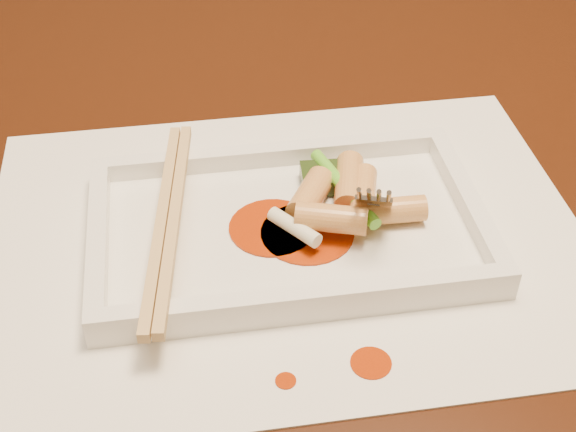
{
  "coord_description": "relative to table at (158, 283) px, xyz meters",
  "views": [
    {
      "loc": [
        0.03,
        -0.47,
        1.11
      ],
      "look_at": [
        0.1,
        -0.07,
        0.77
      ],
      "focal_mm": 50.0,
      "sensor_mm": 36.0,
      "label": 1
    }
  ],
  "objects": [
    {
      "name": "table",
      "position": [
        0.0,
        0.0,
        0.0
      ],
      "size": [
        1.4,
        0.9,
        0.75
      ],
      "color": "black",
      "rests_on": "ground"
    },
    {
      "name": "placemat",
      "position": [
        0.1,
        -0.07,
        0.1
      ],
      "size": [
        0.4,
        0.3,
        0.0
      ],
      "primitive_type": "cube",
      "color": "white",
      "rests_on": "table"
    },
    {
      "name": "sauce_splatter_a",
      "position": [
        0.13,
        -0.19,
        0.1
      ],
      "size": [
        0.02,
        0.02,
        0.0
      ],
      "primitive_type": "cylinder",
      "color": "#A32C04",
      "rests_on": "placemat"
    },
    {
      "name": "sauce_splatter_b",
      "position": [
        0.08,
        -0.19,
        0.1
      ],
      "size": [
        0.01,
        0.01,
        0.0
      ],
      "primitive_type": "cylinder",
      "color": "#A32C04",
      "rests_on": "placemat"
    },
    {
      "name": "plate_base",
      "position": [
        0.1,
        -0.07,
        0.11
      ],
      "size": [
        0.26,
        0.16,
        0.01
      ],
      "primitive_type": "cube",
      "color": "white",
      "rests_on": "placemat"
    },
    {
      "name": "plate_rim_far",
      "position": [
        0.1,
        0.0,
        0.12
      ],
      "size": [
        0.26,
        0.01,
        0.01
      ],
      "primitive_type": "cube",
      "color": "white",
      "rests_on": "plate_base"
    },
    {
      "name": "plate_rim_near",
      "position": [
        0.1,
        -0.15,
        0.12
      ],
      "size": [
        0.26,
        0.01,
        0.01
      ],
      "primitive_type": "cube",
      "color": "white",
      "rests_on": "plate_base"
    },
    {
      "name": "plate_rim_left",
      "position": [
        -0.03,
        -0.07,
        0.12
      ],
      "size": [
        0.01,
        0.14,
        0.01
      ],
      "primitive_type": "cube",
      "color": "white",
      "rests_on": "plate_base"
    },
    {
      "name": "plate_rim_right",
      "position": [
        0.22,
        -0.07,
        0.12
      ],
      "size": [
        0.01,
        0.14,
        0.01
      ],
      "primitive_type": "cube",
      "color": "white",
      "rests_on": "plate_base"
    },
    {
      "name": "veg_piece",
      "position": [
        0.13,
        -0.03,
        0.12
      ],
      "size": [
        0.04,
        0.03,
        0.01
      ],
      "primitive_type": "cube",
      "rotation": [
        0.0,
        0.0,
        -0.06
      ],
      "color": "black",
      "rests_on": "plate_base"
    },
    {
      "name": "scallion_white",
      "position": [
        0.1,
        -0.09,
        0.12
      ],
      "size": [
        0.03,
        0.04,
        0.01
      ],
      "primitive_type": "cylinder",
      "rotation": [
        1.57,
        0.0,
        0.65
      ],
      "color": "#EAEACC",
      "rests_on": "plate_base"
    },
    {
      "name": "scallion_green",
      "position": [
        0.14,
        -0.05,
        0.12
      ],
      "size": [
        0.03,
        0.08,
        0.01
      ],
      "primitive_type": "cylinder",
      "rotation": [
        1.57,
        0.0,
        0.29
      ],
      "color": "#4AAC1B",
      "rests_on": "plate_base"
    },
    {
      "name": "chopstick_a",
      "position": [
        0.01,
        -0.07,
        0.13
      ],
      "size": [
        0.03,
        0.2,
        0.01
      ],
      "primitive_type": "cube",
      "rotation": [
        0.0,
        0.0,
        -0.13
      ],
      "color": "tan",
      "rests_on": "plate_rim_near"
    },
    {
      "name": "chopstick_b",
      "position": [
        0.02,
        -0.07,
        0.13
      ],
      "size": [
        0.03,
        0.2,
        0.01
      ],
      "primitive_type": "cube",
      "rotation": [
        0.0,
        0.0,
        -0.13
      ],
      "color": "tan",
      "rests_on": "plate_rim_near"
    },
    {
      "name": "fork",
      "position": [
        0.17,
        -0.06,
        0.18
      ],
      "size": [
        0.09,
        0.1,
        0.14
      ],
      "primitive_type": null,
      "color": "silver",
      "rests_on": "plate_base"
    },
    {
      "name": "sauce_blob_0",
      "position": [
        0.11,
        -0.08,
        0.11
      ],
      "size": [
        0.06,
        0.06,
        0.0
      ],
      "primitive_type": "cylinder",
      "color": "#A32C04",
      "rests_on": "plate_base"
    },
    {
      "name": "sauce_blob_1",
      "position": [
        0.09,
        -0.07,
        0.11
      ],
      "size": [
        0.06,
        0.06,
        0.0
      ],
      "primitive_type": "cylinder",
      "color": "#A32C04",
      "rests_on": "plate_base"
    },
    {
      "name": "rice_cake_0",
      "position": [
        0.15,
        -0.06,
        0.12
      ],
      "size": [
        0.03,
        0.05,
        0.02
      ],
      "primitive_type": "cylinder",
      "rotation": [
        1.57,
        0.0,
        2.85
      ],
      "color": "tan",
      "rests_on": "plate_base"
    },
    {
      "name": "rice_cake_1",
      "position": [
        0.11,
        -0.06,
        0.12
      ],
      "size": [
        0.04,
        0.05,
        0.02
      ],
      "primitive_type": "cylinder",
      "rotation": [
        1.57,
        0.0,
        2.6
      ],
      "color": "tan",
      "rests_on": "plate_base"
    },
    {
      "name": "rice_cake_2",
      "position": [
        0.12,
        -0.09,
        0.13
      ],
      "size": [
        0.05,
        0.03,
        0.02
      ],
      "primitive_type": "cylinder",
      "rotation": [
        1.57,
        0.0,
        1.27
      ],
      "color": "tan",
      "rests_on": "plate_base"
    },
    {
      "name": "rice_cake_3",
      "position": [
        0.17,
        -0.08,
        0.12
      ],
      "size": [
        0.04,
        0.02,
        0.02
      ],
      "primitive_type": "cylinder",
      "rotation": [
        1.57,
        0.0,
        1.54
      ],
      "color": "tan",
      "rests_on": "plate_base"
    },
    {
      "name": "rice_cake_4",
      "position": [
        0.14,
        -0.05,
        0.12
      ],
      "size": [
        0.03,
        0.05,
        0.02
      ],
      "primitive_type": "cylinder",
      "rotation": [
        1.57,
        0.0,
        2.9
      ],
      "color": "tan",
      "rests_on": "plate_base"
    }
  ]
}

